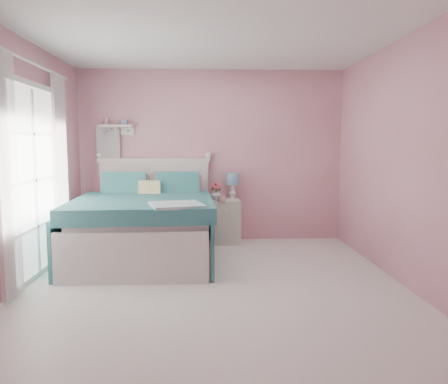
{
  "coord_description": "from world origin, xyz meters",
  "views": [
    {
      "loc": [
        -0.06,
        -4.46,
        1.48
      ],
      "look_at": [
        0.15,
        1.2,
        0.86
      ],
      "focal_mm": 35.0,
      "sensor_mm": 36.0,
      "label": 1
    }
  ],
  "objects": [
    {
      "name": "room_shell",
      "position": [
        0.0,
        0.0,
        1.58
      ],
      "size": [
        4.5,
        4.5,
        4.5
      ],
      "color": "#C37C87",
      "rests_on": "floor"
    },
    {
      "name": "curtain_near",
      "position": [
        -1.92,
        -0.34,
        1.18
      ],
      "size": [
        0.04,
        0.4,
        2.32
      ],
      "primitive_type": "cube",
      "color": "white",
      "rests_on": "floor"
    },
    {
      "name": "wall_shelf",
      "position": [
        -1.42,
        2.19,
        1.73
      ],
      "size": [
        0.5,
        0.15,
        0.25
      ],
      "color": "silver",
      "rests_on": "room_shell"
    },
    {
      "name": "teacup",
      "position": [
        0.14,
        1.84,
        0.7
      ],
      "size": [
        0.14,
        0.14,
        0.09
      ],
      "primitive_type": "imported",
      "rotation": [
        0.0,
        0.0,
        0.35
      ],
      "color": "#D28D91",
      "rests_on": "nightstand"
    },
    {
      "name": "table_lamp",
      "position": [
        0.32,
        2.08,
        0.93
      ],
      "size": [
        0.2,
        0.2,
        0.4
      ],
      "color": "white",
      "rests_on": "nightstand"
    },
    {
      "name": "roses",
      "position": [
        0.06,
        1.99,
        0.86
      ],
      "size": [
        0.14,
        0.11,
        0.12
      ],
      "color": "#CC4555",
      "rests_on": "vase"
    },
    {
      "name": "hanging_dress",
      "position": [
        -1.55,
        2.18,
        1.4
      ],
      "size": [
        0.34,
        0.03,
        0.72
      ],
      "primitive_type": "cube",
      "color": "white",
      "rests_on": "room_shell"
    },
    {
      "name": "bed",
      "position": [
        -0.87,
        1.15,
        0.42
      ],
      "size": [
        1.81,
        2.23,
        1.27
      ],
      "rotation": [
        0.0,
        0.0,
        0.05
      ],
      "color": "silver",
      "rests_on": "floor"
    },
    {
      "name": "curtain_far",
      "position": [
        -1.92,
        1.14,
        1.18
      ],
      "size": [
        0.04,
        0.4,
        2.32
      ],
      "primitive_type": "cube",
      "color": "white",
      "rests_on": "floor"
    },
    {
      "name": "floor",
      "position": [
        0.0,
        0.0,
        0.0
      ],
      "size": [
        4.5,
        4.5,
        0.0
      ],
      "primitive_type": "plane",
      "color": "silver",
      "rests_on": "ground"
    },
    {
      "name": "nightstand",
      "position": [
        0.2,
        2.01,
        0.33
      ],
      "size": [
        0.45,
        0.45,
        0.65
      ],
      "color": "beige",
      "rests_on": "floor"
    },
    {
      "name": "vase",
      "position": [
        0.07,
        1.99,
        0.74
      ],
      "size": [
        0.2,
        0.2,
        0.17
      ],
      "primitive_type": "imported",
      "rotation": [
        0.0,
        0.0,
        0.3
      ],
      "color": "silver",
      "rests_on": "nightstand"
    },
    {
      "name": "french_door",
      "position": [
        -1.97,
        0.4,
        1.07
      ],
      "size": [
        0.04,
        1.32,
        2.16
      ],
      "color": "silver",
      "rests_on": "floor"
    }
  ]
}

